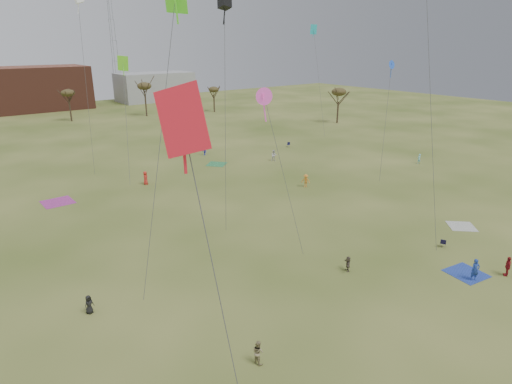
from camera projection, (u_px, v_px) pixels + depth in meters
ground at (354, 303)px, 32.03m from camera, size 260.00×260.00×0.00m
flyer_near_right at (475, 270)px, 34.73m from camera, size 0.83×0.75×1.92m
spectator_fore_a at (508, 266)px, 35.50m from camera, size 1.08×0.93×1.74m
spectator_fore_b at (258, 352)px, 25.81m from camera, size 0.65×0.80×1.56m
spectator_fore_c at (348, 264)px, 36.27m from camera, size 1.10×1.24×1.36m
flyer_mid_a at (89, 304)px, 30.60m from camera, size 0.81×0.65×1.43m
flyer_mid_b at (306, 181)px, 57.31m from camera, size 1.23×1.33×1.80m
flyer_mid_c at (419, 159)px, 68.46m from camera, size 0.63×0.46×1.61m
spectator_mid_e at (274, 155)px, 70.02m from camera, size 1.12×1.09×1.82m
flyer_far_b at (145, 178)px, 58.40m from camera, size 1.00×1.08×1.86m
flyer_far_c at (204, 151)px, 73.60m from camera, size 0.71×1.07×1.55m
blanket_blue at (466, 273)px, 36.08m from camera, size 3.25×3.25×0.03m
blanket_cream at (461, 226)px, 45.30m from camera, size 3.70×3.70×0.03m
blanket_plum at (58, 202)px, 52.13m from camera, size 3.54×3.54×0.03m
blanket_olive at (217, 164)px, 68.35m from camera, size 4.03×4.03×0.03m
camp_chair_center at (443, 244)px, 40.67m from camera, size 0.71×0.69×0.87m
camp_chair_right at (288, 146)px, 79.55m from camera, size 0.73×0.72×0.87m
kites_aloft at (168, 26)px, 41.87m from camera, size 78.97×52.96×25.37m
tree_line at (43, 101)px, 86.92m from camera, size 117.44×49.32×8.91m
building_brick at (39, 88)px, 122.25m from camera, size 26.00×16.00×12.00m
building_grey at (155, 87)px, 141.54m from camera, size 24.00×12.00×9.00m
radio_tower at (113, 40)px, 136.07m from camera, size 1.51×1.72×41.00m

